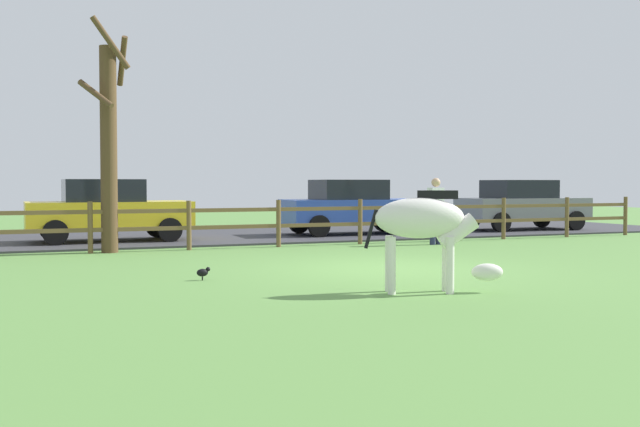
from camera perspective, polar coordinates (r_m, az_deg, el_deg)
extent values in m
plane|color=#5B8C42|center=(13.43, 5.13, -4.16)|extent=(60.00, 60.00, 0.00)
cube|color=#38383D|center=(22.05, -6.20, -1.57)|extent=(28.00, 7.40, 0.05)
cylinder|color=brown|center=(16.91, -16.99, -1.02)|extent=(0.11, 0.11, 1.12)
cylinder|color=brown|center=(17.25, -9.89, -0.89)|extent=(0.11, 0.11, 1.12)
cylinder|color=brown|center=(17.85, -3.16, -0.75)|extent=(0.11, 0.11, 1.12)
cylinder|color=brown|center=(18.67, 3.06, -0.62)|extent=(0.11, 0.11, 1.12)
cylinder|color=brown|center=(19.69, 8.69, -0.49)|extent=(0.11, 0.11, 1.12)
cylinder|color=brown|center=(20.89, 13.72, -0.37)|extent=(0.11, 0.11, 1.12)
cylinder|color=brown|center=(22.23, 18.18, -0.26)|extent=(0.11, 0.11, 1.12)
cylinder|color=brown|center=(23.68, 22.11, -0.17)|extent=(0.11, 0.11, 1.12)
cube|color=brown|center=(17.85, -3.15, -0.93)|extent=(21.45, 0.06, 0.09)
cube|color=brown|center=(17.83, -3.16, 0.32)|extent=(21.45, 0.06, 0.09)
cylinder|color=#513A23|center=(17.00, -15.70, 4.66)|extent=(0.36, 0.36, 4.47)
cylinder|color=#513A23|center=(16.89, -15.58, 12.34)|extent=(0.84, 0.16, 1.10)
cylinder|color=#513A23|center=(16.78, -16.62, 8.68)|extent=(0.72, 0.72, 0.65)
cylinder|color=#513A23|center=(17.25, -14.73, 11.09)|extent=(0.16, 0.73, 1.02)
ellipsoid|color=white|center=(10.44, 7.54, -0.34)|extent=(1.33, 0.88, 0.56)
cylinder|color=white|center=(10.70, 9.51, -3.74)|extent=(0.11, 0.11, 0.78)
cylinder|color=white|center=(10.43, 9.82, -3.90)|extent=(0.11, 0.11, 0.78)
cylinder|color=white|center=(10.57, 5.25, -3.79)|extent=(0.11, 0.11, 0.78)
cylinder|color=white|center=(10.29, 5.45, -3.96)|extent=(0.11, 0.11, 0.78)
cylinder|color=white|center=(10.55, 10.35, -1.35)|extent=(0.63, 0.43, 0.51)
ellipsoid|color=white|center=(10.70, 12.53, -4.35)|extent=(0.48, 0.34, 0.24)
cube|color=black|center=(10.47, 8.90, 1.41)|extent=(0.54, 0.23, 0.12)
cylinder|color=black|center=(10.35, 3.88, -1.18)|extent=(0.20, 0.11, 0.54)
cylinder|color=black|center=(11.91, -8.91, -4.86)|extent=(0.01, 0.01, 0.06)
cylinder|color=black|center=(11.87, -8.87, -4.89)|extent=(0.01, 0.01, 0.06)
ellipsoid|color=black|center=(11.88, -8.89, -4.44)|extent=(0.18, 0.10, 0.12)
sphere|color=black|center=(11.89, -8.47, -4.19)|extent=(0.07, 0.07, 0.07)
cube|color=#2D4CAD|center=(21.62, 2.52, 0.15)|extent=(4.07, 1.87, 0.70)
cube|color=black|center=(21.55, 2.15, 1.82)|extent=(1.97, 1.64, 0.56)
cylinder|color=black|center=(22.96, 4.81, -0.60)|extent=(0.61, 0.21, 0.60)
cylinder|color=black|center=(21.43, 6.73, -0.81)|extent=(0.61, 0.21, 0.60)
cylinder|color=black|center=(21.95, -1.60, -0.73)|extent=(0.61, 0.21, 0.60)
cylinder|color=black|center=(20.35, -0.07, -0.96)|extent=(0.61, 0.21, 0.60)
cube|color=yellow|center=(19.71, -15.64, -0.14)|extent=(4.01, 1.72, 0.70)
cube|color=black|center=(19.68, -16.09, 1.69)|extent=(1.91, 1.57, 0.56)
cylinder|color=black|center=(20.78, -12.23, -0.95)|extent=(0.60, 0.18, 0.60)
cylinder|color=black|center=(19.11, -11.29, -1.22)|extent=(0.60, 0.18, 0.60)
cylinder|color=black|center=(20.45, -19.68, -1.08)|extent=(0.60, 0.18, 0.60)
cylinder|color=black|center=(18.76, -19.39, -1.37)|extent=(0.60, 0.18, 0.60)
cube|color=slate|center=(24.53, 15.08, 0.33)|extent=(4.07, 1.87, 0.70)
cube|color=black|center=(24.43, 14.81, 1.81)|extent=(1.97, 1.65, 0.56)
cylinder|color=black|center=(26.02, 16.43, -0.34)|extent=(0.61, 0.21, 0.60)
cylinder|color=black|center=(24.68, 18.78, -0.51)|extent=(0.61, 0.21, 0.60)
cylinder|color=black|center=(24.51, 11.35, -0.45)|extent=(0.61, 0.21, 0.60)
cylinder|color=black|center=(23.08, 13.55, -0.64)|extent=(0.61, 0.21, 0.60)
cylinder|color=#232847|center=(18.68, 8.52, -1.10)|extent=(0.14, 0.14, 0.82)
cylinder|color=#232847|center=(18.78, 8.97, -1.08)|extent=(0.14, 0.14, 0.82)
cube|color=silver|center=(18.70, 8.76, 1.05)|extent=(0.38, 0.25, 0.58)
sphere|color=tan|center=(18.70, 8.77, 2.34)|extent=(0.22, 0.22, 0.22)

